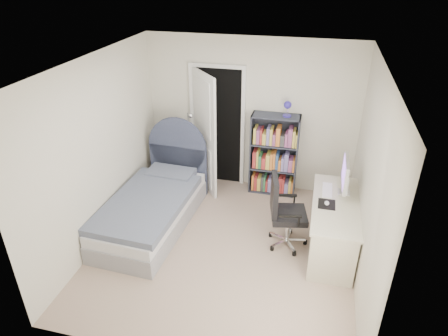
% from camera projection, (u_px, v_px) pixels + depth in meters
% --- Properties ---
extents(room_shell, '(3.50, 3.70, 2.60)m').
position_uv_depth(room_shell, '(224.00, 166.00, 4.90)').
color(room_shell, gray).
rests_on(room_shell, ground).
extents(door, '(0.92, 0.65, 2.06)m').
position_uv_depth(door, '(209.00, 130.00, 6.48)').
color(door, black).
rests_on(door, ground).
extents(bed, '(1.10, 2.17, 1.31)m').
position_uv_depth(bed, '(154.00, 205.00, 5.85)').
color(bed, gray).
rests_on(bed, ground).
extents(nightstand, '(0.35, 0.35, 0.53)m').
position_uv_depth(nightstand, '(169.00, 161.00, 7.01)').
color(nightstand, tan).
rests_on(nightstand, ground).
extents(floor_lamp, '(0.20, 0.20, 1.37)m').
position_uv_depth(floor_lamp, '(191.00, 159.00, 6.62)').
color(floor_lamp, silver).
rests_on(floor_lamp, ground).
extents(bookcase, '(0.76, 0.32, 1.61)m').
position_uv_depth(bookcase, '(274.00, 158.00, 6.50)').
color(bookcase, '#313543').
rests_on(bookcase, ground).
extents(desk, '(0.59, 1.48, 1.22)m').
position_uv_depth(desk, '(333.00, 224.00, 5.29)').
color(desk, beige).
rests_on(desk, ground).
extents(office_chair, '(0.57, 0.58, 1.05)m').
position_uv_depth(office_chair, '(283.00, 209.00, 5.28)').
color(office_chair, silver).
rests_on(office_chair, ground).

